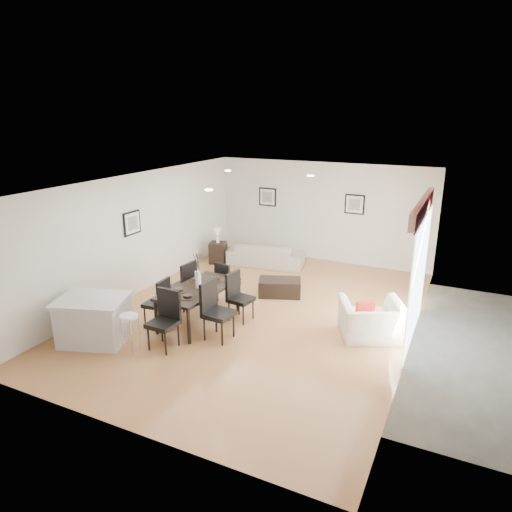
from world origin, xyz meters
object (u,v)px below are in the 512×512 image
at_px(dining_chair_enear, 214,307).
at_px(dining_chair_foot, 225,280).
at_px(dining_chair_wnear, 160,299).
at_px(dining_chair_head, 166,316).
at_px(coffee_table, 280,287).
at_px(side_table, 218,253).
at_px(sofa, 266,255).
at_px(dining_table, 199,291).
at_px(dining_chair_efar, 237,294).
at_px(kitchen_island, 94,320).
at_px(armchair, 371,320).
at_px(bar_stool, 129,320).
at_px(dining_chair_wfar, 185,283).

height_order(dining_chair_enear, dining_chair_foot, dining_chair_enear).
bearing_deg(dining_chair_wnear, dining_chair_head, 39.98).
bearing_deg(coffee_table, side_table, 129.03).
height_order(sofa, dining_chair_wnear, dining_chair_wnear).
bearing_deg(dining_chair_head, dining_table, 91.66).
xyz_separation_m(dining_chair_wnear, dining_chair_efar, (1.23, 0.88, 0.02)).
distance_m(dining_table, dining_chair_head, 1.07).
bearing_deg(kitchen_island, armchair, 8.03).
distance_m(dining_chair_enear, bar_stool, 1.49).
height_order(dining_chair_head, bar_stool, dining_chair_head).
bearing_deg(dining_table, side_table, 118.82).
distance_m(dining_table, side_table, 3.71).
relative_size(armchair, dining_chair_head, 1.04).
height_order(dining_chair_wnear, kitchen_island, dining_chair_wnear).
xyz_separation_m(dining_chair_efar, kitchen_island, (-1.89, -1.93, -0.12)).
height_order(dining_chair_wnear, dining_chair_wfar, dining_chair_wfar).
bearing_deg(side_table, kitchen_island, -87.06).
relative_size(dining_chair_wnear, coffee_table, 1.01).
bearing_deg(kitchen_island, dining_chair_head, -0.93).
relative_size(dining_chair_efar, bar_stool, 1.44).
xyz_separation_m(armchair, dining_chair_efar, (-2.57, -0.33, 0.19)).
height_order(dining_chair_wfar, kitchen_island, dining_chair_wfar).
bearing_deg(kitchen_island, sofa, 60.10).
xyz_separation_m(sofa, bar_stool, (-0.19, -5.23, 0.29)).
relative_size(dining_chair_wnear, bar_stool, 1.40).
relative_size(coffee_table, kitchen_island, 0.65).
xyz_separation_m(dining_chair_enear, dining_chair_foot, (-0.62, 1.51, -0.10)).
bearing_deg(kitchen_island, dining_chair_wfar, 51.86).
relative_size(dining_chair_head, bar_stool, 1.54).
bearing_deg(dining_chair_foot, bar_stool, 92.74).
bearing_deg(dining_chair_foot, kitchen_island, 76.24).
relative_size(sofa, dining_chair_efar, 2.07).
distance_m(dining_chair_efar, dining_chair_head, 1.64).
bearing_deg(dining_chair_head, dining_chair_efar, 69.62).
bearing_deg(armchair, coffee_table, -53.05).
bearing_deg(armchair, bar_stool, 6.13).
relative_size(dining_table, coffee_table, 1.93).
xyz_separation_m(sofa, kitchen_island, (-1.01, -5.23, 0.13)).
relative_size(armchair, bar_stool, 1.61).
height_order(dining_chair_wnear, dining_chair_head, dining_chair_head).
distance_m(sofa, dining_chair_efar, 3.42).
xyz_separation_m(dining_chair_wnear, bar_stool, (0.17, -1.06, 0.05)).
relative_size(dining_chair_wfar, dining_chair_foot, 1.13).
xyz_separation_m(dining_chair_wnear, dining_chair_head, (0.62, -0.64, 0.05)).
xyz_separation_m(dining_chair_enear, side_table, (-2.13, 3.79, -0.32)).
bearing_deg(dining_chair_wnear, kitchen_island, -35.89).
xyz_separation_m(armchair, dining_chair_wfar, (-3.79, -0.35, 0.22)).
height_order(dining_chair_wnear, coffee_table, dining_chair_wnear).
bearing_deg(kitchen_island, dining_chair_foot, 44.99).
bearing_deg(dining_chair_head, dining_chair_foot, 92.04).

